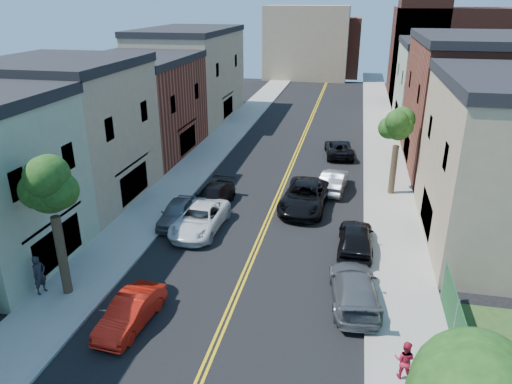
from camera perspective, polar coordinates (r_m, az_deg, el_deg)
The scene contains 25 objects.
sidewalk_left at distance 46.74m, azimuth -4.57°, elevation 5.91°, with size 3.20×100.00×0.15m, color gray.
sidewalk_right at distance 45.08m, azimuth 15.18°, elevation 4.57°, with size 3.20×100.00×0.15m, color gray.
curb_left at distance 46.30m, azimuth -2.48°, elevation 5.80°, with size 0.30×100.00×0.15m, color gray.
curb_right at distance 44.99m, azimuth 12.95°, elevation 4.76°, with size 0.30×100.00×0.15m, color gray.
bldg_left_tan_near at distance 34.86m, azimuth -21.56°, elevation 6.28°, with size 9.00×10.00×9.00m, color #998466.
bldg_left_brick at distance 44.29m, azimuth -13.91°, elevation 9.66°, with size 9.00×12.00×8.00m, color brown.
bldg_left_tan_far at distance 56.89m, azimuth -7.94°, elevation 13.55°, with size 9.00×16.00×9.50m, color #998466.
bldg_right_brick at distance 42.82m, azimuth 24.21°, elevation 9.32°, with size 9.00×14.00×10.00m, color brown.
bldg_right_palegrn at distance 56.49m, azimuth 21.40°, elevation 11.69°, with size 9.00×12.00×8.50m, color gray.
church at distance 71.27m, azimuth 21.88°, elevation 15.99°, with size 16.20×14.20×22.60m.
backdrop_left at distance 85.78m, azimuth 6.08°, elevation 17.36°, with size 14.00×8.00×12.00m, color #998466.
backdrop_center at distance 89.52m, azimuth 9.00°, elevation 16.78°, with size 10.00×8.00×10.00m, color brown.
tree_left_mid at distance 22.25m, azimuth -23.84°, elevation 3.05°, with size 5.20×5.20×9.29m.
tree_right_far at distance 33.99m, azimuth 16.86°, elevation 8.70°, with size 4.40×4.40×8.03m.
red_sedan at distance 21.74m, azimuth -14.82°, elevation -13.74°, with size 1.43×4.10×1.35m, color red.
white_pickup at distance 29.05m, azimuth -6.74°, elevation -3.23°, with size 2.52×5.46×1.52m, color silver.
grey_car_left at distance 30.19m, azimuth -9.41°, elevation -2.43°, with size 1.72×4.28×1.46m, color #585A60.
black_car_left at distance 32.15m, azimuth -5.26°, elevation -0.65°, with size 2.01×4.95×1.44m, color black.
grey_car_right at distance 22.83m, azimuth 11.71°, elevation -11.26°, with size 2.13×5.24×1.52m, color #4F5256.
black_car_right at distance 27.08m, azimuth 11.89°, elevation -5.45°, with size 1.92×4.78×1.63m, color black.
silver_car_right at distance 35.27m, azimuth 9.31°, elevation 1.34°, with size 1.61×4.63×1.52m, color #9D9FA4.
dark_car_right_far at distance 43.32m, azimuth 9.92°, elevation 5.18°, with size 2.32×5.04×1.40m, color black.
black_suv_lane at distance 32.01m, azimuth 5.89°, elevation -0.51°, with size 2.86×6.19×1.72m, color black.
pedestrian_left at distance 24.86m, azimuth -24.55°, elevation -9.03°, with size 0.71×0.46×1.94m, color #24242B.
pedestrian_right at distance 19.19m, azimuth 17.40°, elevation -18.66°, with size 0.76×0.59×1.57m, color #A71930.
Camera 1 is at (4.84, -3.01, 13.20)m, focal length 33.35 mm.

